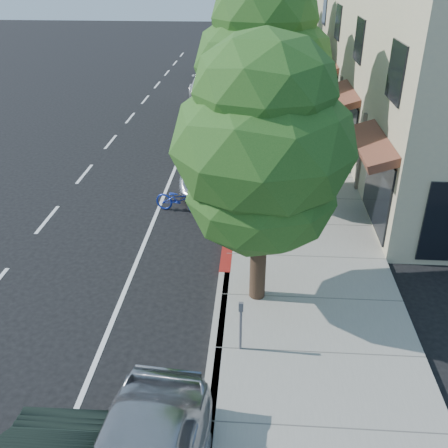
# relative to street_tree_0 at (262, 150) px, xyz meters

# --- Properties ---
(ground) EXTENTS (120.00, 120.00, 0.00)m
(ground) POSITION_rel_street_tree_0_xyz_m (-0.90, 2.00, -4.09)
(ground) COLOR black
(ground) RESTS_ON ground
(sidewalk) EXTENTS (4.60, 56.00, 0.15)m
(sidewalk) POSITION_rel_street_tree_0_xyz_m (1.40, 10.00, -4.01)
(sidewalk) COLOR gray
(sidewalk) RESTS_ON ground
(curb) EXTENTS (0.30, 56.00, 0.15)m
(curb) POSITION_rel_street_tree_0_xyz_m (-0.90, 10.00, -4.01)
(curb) COLOR #9E998E
(curb) RESTS_ON ground
(curb_red_segment) EXTENTS (0.32, 4.00, 0.15)m
(curb_red_segment) POSITION_rel_street_tree_0_xyz_m (-0.90, 3.00, -4.01)
(curb_red_segment) COLOR maroon
(curb_red_segment) RESTS_ON ground
(storefront_building) EXTENTS (10.00, 36.00, 7.00)m
(storefront_building) POSITION_rel_street_tree_0_xyz_m (8.70, 20.00, -0.59)
(storefront_building) COLOR #B1A988
(storefront_building) RESTS_ON ground
(street_tree_0) EXTENTS (4.14, 4.14, 6.65)m
(street_tree_0) POSITION_rel_street_tree_0_xyz_m (0.00, 0.00, 0.00)
(street_tree_0) COLOR black
(street_tree_0) RESTS_ON ground
(street_tree_1) EXTENTS (4.51, 4.51, 7.56)m
(street_tree_1) POSITION_rel_street_tree_0_xyz_m (0.00, 6.00, 0.60)
(street_tree_1) COLOR black
(street_tree_1) RESTS_ON ground
(street_tree_2) EXTENTS (4.46, 4.46, 7.26)m
(street_tree_2) POSITION_rel_street_tree_0_xyz_m (0.00, 12.00, 0.39)
(street_tree_2) COLOR black
(street_tree_2) RESTS_ON ground
(street_tree_3) EXTENTS (5.61, 5.61, 7.97)m
(street_tree_3) POSITION_rel_street_tree_0_xyz_m (-0.00, 18.00, 0.67)
(street_tree_3) COLOR black
(street_tree_3) RESTS_ON ground
(street_tree_4) EXTENTS (4.12, 4.12, 7.09)m
(street_tree_4) POSITION_rel_street_tree_0_xyz_m (-0.00, 24.00, 0.34)
(street_tree_4) COLOR black
(street_tree_4) RESTS_ON ground
(street_tree_5) EXTENTS (4.21, 4.21, 7.01)m
(street_tree_5) POSITION_rel_street_tree_0_xyz_m (-0.00, 30.00, 0.25)
(street_tree_5) COLOR black
(street_tree_5) RESTS_ON ground
(cyclist) EXTENTS (0.45, 0.68, 1.85)m
(cyclist) POSITION_rel_street_tree_0_xyz_m (-0.65, 4.25, -3.16)
(cyclist) COLOR white
(cyclist) RESTS_ON ground
(bicycle) EXTENTS (1.87, 1.02, 0.93)m
(bicycle) POSITION_rel_street_tree_0_xyz_m (-2.70, 4.89, -3.62)
(bicycle) COLOR navy
(bicycle) RESTS_ON ground
(silver_suv) EXTENTS (2.87, 5.94, 1.63)m
(silver_suv) POSITION_rel_street_tree_0_xyz_m (-1.40, 7.50, -3.27)
(silver_suv) COLOR silver
(silver_suv) RESTS_ON ground
(dark_sedan) EXTENTS (1.66, 4.71, 1.55)m
(dark_sedan) POSITION_rel_street_tree_0_xyz_m (-1.40, 11.00, -3.31)
(dark_sedan) COLOR black
(dark_sedan) RESTS_ON ground
(white_pickup) EXTENTS (2.46, 6.02, 1.74)m
(white_pickup) POSITION_rel_street_tree_0_xyz_m (-3.10, 22.02, -3.22)
(white_pickup) COLOR silver
(white_pickup) RESTS_ON ground
(dark_suv_far) EXTENTS (2.54, 5.28, 1.74)m
(dark_suv_far) POSITION_rel_street_tree_0_xyz_m (-3.10, 25.72, -3.22)
(dark_suv_far) COLOR black
(dark_suv_far) RESTS_ON ground
(pedestrian) EXTENTS (1.08, 1.01, 1.77)m
(pedestrian) POSITION_rel_street_tree_0_xyz_m (2.51, 8.77, -3.05)
(pedestrian) COLOR black
(pedestrian) RESTS_ON sidewalk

